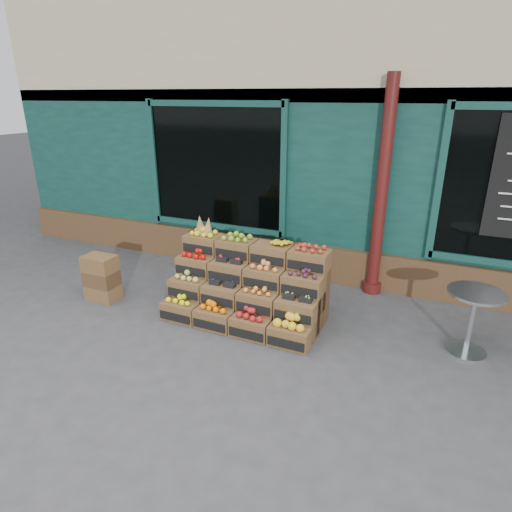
% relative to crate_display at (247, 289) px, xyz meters
% --- Properties ---
extents(ground, '(60.00, 60.00, 0.00)m').
position_rel_crate_display_xyz_m(ground, '(0.26, -0.53, -0.41)').
color(ground, '#3C3C3E').
rests_on(ground, ground).
extents(shop_facade, '(12.00, 6.24, 4.80)m').
position_rel_crate_display_xyz_m(shop_facade, '(0.27, 4.58, 1.99)').
color(shop_facade, '#103731').
rests_on(shop_facade, ground).
extents(crate_display, '(2.12, 1.05, 1.32)m').
position_rel_crate_display_xyz_m(crate_display, '(0.00, 0.00, 0.00)').
color(crate_display, brown).
rests_on(crate_display, ground).
extents(spare_crates, '(0.47, 0.33, 0.70)m').
position_rel_crate_display_xyz_m(spare_crates, '(-2.21, -0.40, -0.06)').
color(spare_crates, brown).
rests_on(spare_crates, ground).
extents(bistro_table, '(0.64, 0.64, 0.81)m').
position_rel_crate_display_xyz_m(bistro_table, '(2.79, 0.23, 0.09)').
color(bistro_table, silver).
rests_on(bistro_table, ground).
extents(shopkeeper, '(0.82, 0.70, 1.90)m').
position_rel_crate_display_xyz_m(shopkeeper, '(-1.01, 2.39, 0.54)').
color(shopkeeper, '#165018').
rests_on(shopkeeper, ground).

